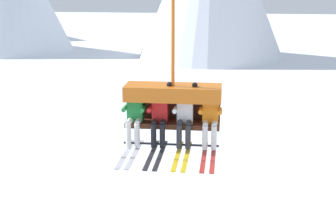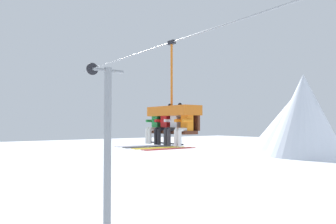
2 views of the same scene
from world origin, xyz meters
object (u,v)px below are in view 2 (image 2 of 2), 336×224
Objects in this scene: chairlift_chair at (174,115)px; skier_green at (154,125)px; skier_orange at (184,125)px; skier_white at (173,124)px; skier_red at (163,124)px; lift_tower_near at (107,147)px.

skier_green is (-0.77, -0.22, -0.31)m from chairlift_chair.
skier_green and skier_orange have the same top height.
skier_white is 1.00× the size of skier_orange.
skier_orange is at bearing -0.38° from skier_red.
lift_tower_near is 7.04m from skier_orange.
chairlift_chair is 0.86m from skier_green.
skier_red is at bearing 180.00° from skier_white.
skier_white is at bearing 179.23° from skier_orange.
lift_tower_near is at bearing 171.08° from skier_red.
skier_red is at bearing -139.73° from chairlift_chair.
skier_white is (1.03, 0.01, 0.02)m from skier_green.
skier_green is at bearing -179.24° from skier_red.
lift_tower_near is 6.05m from skier_red.
skier_orange is at bearing -16.05° from chairlift_chair.
chairlift_chair is at bearing 16.05° from skier_green.
skier_orange is (0.77, -0.22, -0.31)m from chairlift_chair.
skier_red and skier_white have the same top height.
skier_green is 1.00× the size of skier_red.
skier_white reaches higher than skier_orange.
chairlift_chair reaches higher than skier_green.
skier_red is at bearing 0.76° from skier_green.
chairlift_chair reaches higher than skier_red.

